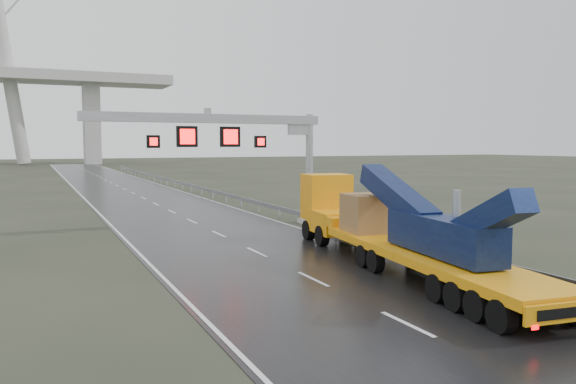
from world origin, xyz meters
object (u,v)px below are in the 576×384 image
sign_gantry (241,138)px  heavy_haul_truck (381,224)px  striped_barrier (307,213)px  exit_sign_pair (389,207)px

sign_gantry → heavy_haul_truck: size_ratio=0.80×
sign_gantry → striped_barrier: 7.00m
heavy_haul_truck → exit_sign_pair: heavy_haul_truck is taller
exit_sign_pair → striped_barrier: size_ratio=1.86×
exit_sign_pair → striped_barrier: bearing=119.4°
exit_sign_pair → striped_barrier: exit_sign_pair is taller
heavy_haul_truck → striped_barrier: heavy_haul_truck is taller
heavy_haul_truck → striped_barrier: 13.04m
striped_barrier → sign_gantry: bearing=-171.0°
sign_gantry → heavy_haul_truck: sign_gantry is taller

